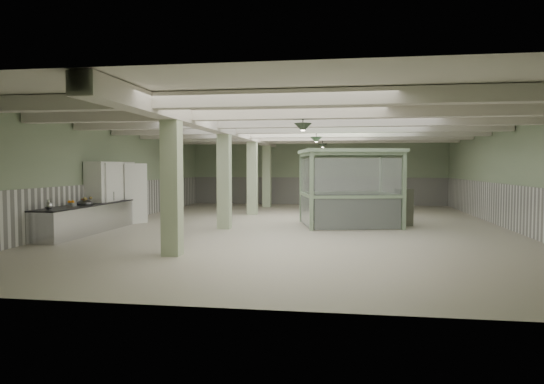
# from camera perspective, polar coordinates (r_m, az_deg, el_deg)

# --- Properties ---
(floor) EXTENTS (20.00, 20.00, 0.00)m
(floor) POSITION_cam_1_polar(r_m,az_deg,el_deg) (17.10, 3.39, -4.05)
(floor) COLOR beige
(floor) RESTS_ON ground
(ceiling) EXTENTS (14.00, 20.00, 0.02)m
(ceiling) POSITION_cam_1_polar(r_m,az_deg,el_deg) (17.03, 3.43, 8.05)
(ceiling) COLOR white
(ceiling) RESTS_ON wall_back
(wall_back) EXTENTS (14.00, 0.02, 3.60)m
(wall_back) POSITION_cam_1_polar(r_m,az_deg,el_deg) (26.94, 5.33, 2.35)
(wall_back) COLOR #97A987
(wall_back) RESTS_ON floor
(wall_front) EXTENTS (14.00, 0.02, 3.60)m
(wall_front) POSITION_cam_1_polar(r_m,az_deg,el_deg) (7.07, -3.92, 0.58)
(wall_front) COLOR #97A987
(wall_front) RESTS_ON floor
(wall_left) EXTENTS (0.02, 20.00, 3.60)m
(wall_left) POSITION_cam_1_polar(r_m,az_deg,el_deg) (18.93, -18.21, 1.95)
(wall_left) COLOR #97A987
(wall_left) RESTS_ON floor
(wall_right) EXTENTS (0.02, 20.00, 3.60)m
(wall_right) POSITION_cam_1_polar(r_m,az_deg,el_deg) (17.76, 26.53, 1.72)
(wall_right) COLOR #97A987
(wall_right) RESTS_ON floor
(wainscot_left) EXTENTS (0.05, 19.90, 1.50)m
(wainscot_left) POSITION_cam_1_polar(r_m,az_deg,el_deg) (18.96, -18.09, -1.22)
(wainscot_left) COLOR white
(wainscot_left) RESTS_ON floor
(wainscot_right) EXTENTS (0.05, 19.90, 1.50)m
(wainscot_right) POSITION_cam_1_polar(r_m,az_deg,el_deg) (17.80, 26.38, -1.65)
(wainscot_right) COLOR white
(wainscot_right) RESTS_ON floor
(wainscot_back) EXTENTS (13.90, 0.05, 1.50)m
(wainscot_back) POSITION_cam_1_polar(r_m,az_deg,el_deg) (26.95, 5.32, 0.12)
(wainscot_back) COLOR white
(wainscot_back) RESTS_ON floor
(girder) EXTENTS (0.45, 19.90, 0.40)m
(girder) POSITION_cam_1_polar(r_m,az_deg,el_deg) (17.42, -4.86, 7.21)
(girder) COLOR silver
(girder) RESTS_ON ceiling
(beam_a) EXTENTS (13.90, 0.35, 0.32)m
(beam_a) POSITION_cam_1_polar(r_m,az_deg,el_deg) (9.61, -0.67, 10.91)
(beam_a) COLOR silver
(beam_a) RESTS_ON ceiling
(beam_b) EXTENTS (13.90, 0.35, 0.32)m
(beam_b) POSITION_cam_1_polar(r_m,az_deg,el_deg) (12.07, 1.26, 9.29)
(beam_b) COLOR silver
(beam_b) RESTS_ON ceiling
(beam_c) EXTENTS (13.90, 0.35, 0.32)m
(beam_c) POSITION_cam_1_polar(r_m,az_deg,el_deg) (14.54, 2.53, 8.22)
(beam_c) COLOR silver
(beam_c) RESTS_ON ceiling
(beam_d) EXTENTS (13.90, 0.35, 0.32)m
(beam_d) POSITION_cam_1_polar(r_m,az_deg,el_deg) (17.02, 3.43, 7.45)
(beam_d) COLOR silver
(beam_d) RESTS_ON ceiling
(beam_e) EXTENTS (13.90, 0.35, 0.32)m
(beam_e) POSITION_cam_1_polar(r_m,az_deg,el_deg) (19.50, 4.10, 6.88)
(beam_e) COLOR silver
(beam_e) RESTS_ON ceiling
(beam_f) EXTENTS (13.90, 0.35, 0.32)m
(beam_f) POSITION_cam_1_polar(r_m,az_deg,el_deg) (21.99, 4.61, 6.44)
(beam_f) COLOR silver
(beam_f) RESTS_ON ceiling
(beam_g) EXTENTS (13.90, 0.35, 0.32)m
(beam_g) POSITION_cam_1_polar(r_m,az_deg,el_deg) (24.48, 5.02, 6.08)
(beam_g) COLOR silver
(beam_g) RESTS_ON ceiling
(column_a) EXTENTS (0.42, 0.42, 3.60)m
(column_a) POSITION_cam_1_polar(r_m,az_deg,el_deg) (11.62, -11.71, 1.47)
(column_a) COLOR beige
(column_a) RESTS_ON floor
(column_b) EXTENTS (0.42, 0.42, 3.60)m
(column_b) POSITION_cam_1_polar(r_m,az_deg,el_deg) (16.40, -5.64, 1.95)
(column_b) COLOR beige
(column_b) RESTS_ON floor
(column_c) EXTENTS (0.42, 0.42, 3.60)m
(column_c) POSITION_cam_1_polar(r_m,az_deg,el_deg) (21.28, -2.33, 2.20)
(column_c) COLOR beige
(column_c) RESTS_ON floor
(column_d) EXTENTS (0.42, 0.42, 3.60)m
(column_d) POSITION_cam_1_polar(r_m,az_deg,el_deg) (25.22, -0.61, 2.32)
(column_d) COLOR beige
(column_d) RESTS_ON floor
(pendant_front) EXTENTS (0.44, 0.44, 0.22)m
(pendant_front) POSITION_cam_1_polar(r_m,az_deg,el_deg) (11.98, 3.66, 7.55)
(pendant_front) COLOR #2E3D2D
(pendant_front) RESTS_ON ceiling
(pendant_mid) EXTENTS (0.44, 0.44, 0.22)m
(pendant_mid) POSITION_cam_1_polar(r_m,az_deg,el_deg) (17.45, 5.22, 6.12)
(pendant_mid) COLOR #2E3D2D
(pendant_mid) RESTS_ON ceiling
(pendant_back) EXTENTS (0.44, 0.44, 0.22)m
(pendant_back) POSITION_cam_1_polar(r_m,az_deg,el_deg) (22.44, 5.97, 5.42)
(pendant_back) COLOR #2E3D2D
(pendant_back) RESTS_ON ceiling
(prep_counter) EXTENTS (0.88, 5.02, 0.91)m
(prep_counter) POSITION_cam_1_polar(r_m,az_deg,el_deg) (16.48, -20.81, -2.90)
(prep_counter) COLOR #BABABF
(prep_counter) RESTS_ON floor
(pitcher_near) EXTENTS (0.27, 0.28, 0.29)m
(pitcher_near) POSITION_cam_1_polar(r_m,az_deg,el_deg) (14.70, -24.80, -1.38)
(pitcher_near) COLOR #BABABF
(pitcher_near) RESTS_ON prep_counter
(pitcher_far) EXTENTS (0.22, 0.26, 0.32)m
(pitcher_far) POSITION_cam_1_polar(r_m,az_deg,el_deg) (18.29, -17.57, -0.39)
(pitcher_far) COLOR #BABABF
(pitcher_far) RESTS_ON prep_counter
(veg_colander) EXTENTS (0.60, 0.60, 0.22)m
(veg_colander) POSITION_cam_1_polar(r_m,az_deg,el_deg) (16.26, -21.18, -1.04)
(veg_colander) COLOR #3C3D41
(veg_colander) RESTS_ON prep_counter
(orange_bowl) EXTENTS (0.30, 0.30, 0.10)m
(orange_bowl) POSITION_cam_1_polar(r_m,az_deg,el_deg) (15.87, -22.49, -1.38)
(orange_bowl) COLOR #B2B2B7
(orange_bowl) RESTS_ON prep_counter
(walkin_cooler) EXTENTS (1.06, 2.55, 2.33)m
(walkin_cooler) POSITION_cam_1_polar(r_m,az_deg,el_deg) (18.02, -18.33, -0.11)
(walkin_cooler) COLOR white
(walkin_cooler) RESTS_ON floor
(guard_booth) EXTENTS (3.87, 3.48, 2.70)m
(guard_booth) POSITION_cam_1_polar(r_m,az_deg,el_deg) (17.39, 9.08, 2.02)
(guard_booth) COLOR #8AA584
(guard_booth) RESTS_ON floor
(filing_cabinet) EXTENTS (0.62, 0.72, 1.31)m
(filing_cabinet) POSITION_cam_1_polar(r_m,az_deg,el_deg) (17.90, 15.26, -1.73)
(filing_cabinet) COLOR #5A5D4E
(filing_cabinet) RESTS_ON floor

